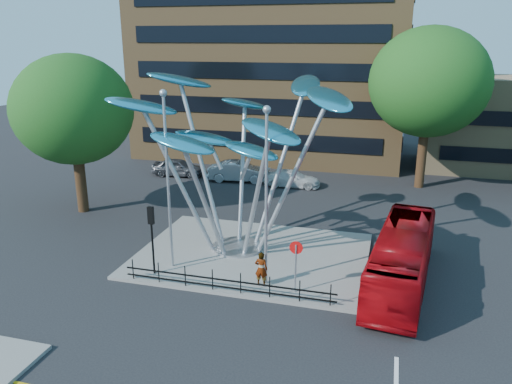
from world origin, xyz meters
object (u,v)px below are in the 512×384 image
(street_lamp_left, at_px, (167,166))
(pedestrian, at_px, (261,269))
(no_entry_sign_island, at_px, (296,258))
(parked_car_mid, at_px, (239,171))
(traffic_light_island, at_px, (151,226))
(parked_car_left, at_px, (178,167))
(leaf_sculpture, at_px, (236,126))
(red_bus, at_px, (402,258))
(tree_right, at_px, (429,82))
(street_lamp_right, at_px, (266,182))
(parked_car_right, at_px, (292,179))
(tree_left, at_px, (73,110))

(street_lamp_left, distance_m, pedestrian, 6.59)
(no_entry_sign_island, distance_m, parked_car_mid, 19.17)
(traffic_light_island, xyz_separation_m, pedestrian, (5.36, 0.21, -1.64))
(pedestrian, xyz_separation_m, parked_car_left, (-11.90, 17.30, -0.24))
(leaf_sculpture, distance_m, red_bus, 10.44)
(traffic_light_island, bearing_deg, no_entry_sign_island, 0.13)
(tree_right, height_order, pedestrian, tree_right)
(parked_car_mid, bearing_deg, no_entry_sign_island, -163.69)
(tree_right, xyz_separation_m, no_entry_sign_island, (-6.00, -19.48, -6.22))
(tree_right, height_order, street_lamp_right, tree_right)
(street_lamp_left, relative_size, parked_car_mid, 1.79)
(red_bus, xyz_separation_m, pedestrian, (-6.24, -2.13, -0.38))
(parked_car_mid, bearing_deg, pedestrian, -168.09)
(parked_car_left, height_order, parked_car_right, parked_car_left)
(tree_right, xyz_separation_m, street_lamp_right, (-7.50, -19.00, -2.94))
(street_lamp_left, distance_m, street_lamp_right, 5.03)
(no_entry_sign_island, bearing_deg, tree_left, 154.93)
(red_bus, bearing_deg, tree_right, 91.89)
(parked_car_right, bearing_deg, tree_right, -77.77)
(tree_right, distance_m, no_entry_sign_island, 21.31)
(street_lamp_right, bearing_deg, parked_car_left, 125.31)
(parked_car_left, height_order, parked_car_mid, parked_car_mid)
(parked_car_left, bearing_deg, tree_left, 162.26)
(traffic_light_island, height_order, pedestrian, traffic_light_island)
(leaf_sculpture, height_order, red_bus, leaf_sculpture)
(no_entry_sign_island, distance_m, parked_car_left, 22.15)
(tree_left, relative_size, pedestrian, 6.23)
(tree_left, distance_m, street_lamp_left, 11.60)
(leaf_sculpture, xyz_separation_m, red_bus, (8.67, -1.85, -5.52))
(no_entry_sign_island, height_order, pedestrian, no_entry_sign_island)
(traffic_light_island, height_order, parked_car_right, traffic_light_island)
(tree_right, height_order, no_entry_sign_island, tree_right)
(no_entry_sign_island, bearing_deg, pedestrian, 173.42)
(tree_left, relative_size, street_lamp_right, 1.24)
(street_lamp_left, distance_m, parked_car_right, 16.91)
(pedestrian, bearing_deg, tree_left, -25.53)
(leaf_sculpture, distance_m, parked_car_mid, 15.05)
(traffic_light_island, bearing_deg, leaf_sculpture, 54.96)
(leaf_sculpture, height_order, street_lamp_left, leaf_sculpture)
(street_lamp_right, bearing_deg, street_lamp_left, 174.29)
(traffic_light_island, distance_m, parked_car_mid, 17.48)
(leaf_sculpture, height_order, parked_car_mid, leaf_sculpture)
(tree_left, distance_m, parked_car_mid, 13.97)
(tree_left, relative_size, parked_car_left, 2.37)
(no_entry_sign_island, bearing_deg, parked_car_right, 102.03)
(street_lamp_right, relative_size, parked_car_mid, 1.69)
(tree_left, relative_size, parked_car_right, 2.35)
(tree_right, distance_m, leaf_sculpture, 18.37)
(street_lamp_left, relative_size, pedestrian, 5.32)
(tree_right, distance_m, street_lamp_right, 20.64)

